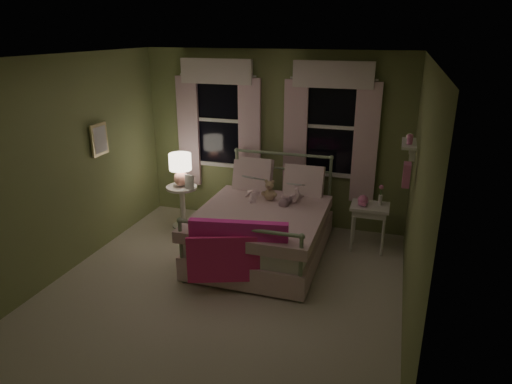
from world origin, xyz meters
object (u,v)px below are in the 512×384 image
(child_left, at_px, (253,177))
(child_right, at_px, (293,181))
(nightstand_left, at_px, (182,201))
(teddy_bear, at_px, (270,192))
(nightstand_right, at_px, (370,212))
(table_lamp, at_px, (180,167))
(bed, at_px, (263,228))

(child_left, distance_m, child_right, 0.56)
(child_left, height_order, nightstand_left, child_left)
(teddy_bear, bearing_deg, nightstand_right, 12.10)
(child_left, distance_m, nightstand_right, 1.64)
(child_right, xyz_separation_m, nightstand_right, (1.03, 0.12, -0.37))
(table_lamp, bearing_deg, teddy_bear, -9.19)
(table_lamp, xyz_separation_m, nightstand_right, (2.74, 0.05, -0.40))
(child_right, height_order, teddy_bear, child_right)
(teddy_bear, relative_size, nightstand_left, 0.46)
(teddy_bear, bearing_deg, table_lamp, 170.81)
(bed, distance_m, table_lamp, 1.62)
(bed, relative_size, table_lamp, 4.16)
(child_right, distance_m, nightstand_left, 1.78)
(child_left, bearing_deg, nightstand_left, -16.70)
(nightstand_left, distance_m, table_lamp, 0.54)
(child_left, xyz_separation_m, nightstand_right, (1.59, 0.12, -0.37))
(child_left, height_order, child_right, child_right)
(table_lamp, bearing_deg, child_right, -2.44)
(child_right, xyz_separation_m, table_lamp, (-1.71, 0.07, 0.03))
(bed, distance_m, nightstand_left, 1.51)
(teddy_bear, bearing_deg, nightstand_left, 170.81)
(teddy_bear, relative_size, table_lamp, 0.60)
(child_left, xyz_separation_m, teddy_bear, (0.28, -0.16, -0.13))
(child_left, xyz_separation_m, child_right, (0.56, 0.00, 0.00))
(bed, height_order, nightstand_right, bed)
(nightstand_right, bearing_deg, teddy_bear, -167.90)
(nightstand_left, xyz_separation_m, nightstand_right, (2.74, 0.05, 0.13))
(child_left, xyz_separation_m, table_lamp, (-1.15, 0.07, 0.03))
(nightstand_left, bearing_deg, bed, -19.55)
(bed, height_order, child_right, child_right)
(child_left, bearing_deg, child_right, 166.94)
(nightstand_left, bearing_deg, teddy_bear, -9.19)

